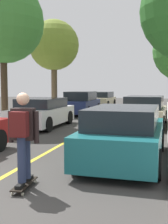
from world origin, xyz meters
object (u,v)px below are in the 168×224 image
Objects in this scene: street_tree_left_near at (54,46)px; skateboarder at (23,133)px; parked_car_left_far at (81,103)px; street_tree_left_nearest at (3,22)px; skateboard at (25,184)px; parked_car_left_near at (42,113)px; parked_car_right_near at (145,111)px; parked_car_right_nearest at (125,135)px; parked_car_left_farthest at (102,100)px.

skateboarder is at bearing -70.72° from street_tree_left_near.
parked_car_left_far is at bearing 102.18° from skateboarder.
skateboarder is (5.01, -14.32, -3.55)m from street_tree_left_near.
skateboarder is at bearing -57.33° from street_tree_left_nearest.
parked_car_left_far is at bearing 102.19° from skateboard.
street_tree_left_nearest is 10.40m from skateboard.
skateboard is (5.01, -7.78, -4.76)m from street_tree_left_nearest.
parked_car_left_near is 1.00× the size of parked_car_right_near.
street_tree_left_nearest is (-6.50, 5.31, 4.17)m from parked_car_right_nearest.
skateboarder reaches higher than skateboard.
street_tree_left_nearest is at bearing 175.16° from parked_car_left_near.
parked_car_left_far is at bearing 111.49° from parked_car_right_nearest.
parked_car_left_far is 1.07× the size of parked_car_right_near.
parked_car_right_near is (4.49, 1.72, 0.02)m from parked_car_left_near.
parked_car_left_near is 4.81m from parked_car_right_near.
parked_car_left_far is 12.26m from parked_car_right_nearest.
street_tree_left_near reaches higher than parked_car_left_near.
parked_car_right_near is (4.49, -11.09, 0.01)m from parked_car_left_farthest.
parked_car_right_near reaches higher than parked_car_right_nearest.
parked_car_left_farthest is 18.50m from parked_car_right_nearest.
parked_car_left_farthest is 2.47× the size of skateboarder.
parked_car_right_nearest is at bearing -48.88° from parked_car_left_near.
parked_car_left_near is 4.65m from street_tree_left_nearest.
parked_car_right_nearest is at bearing -68.51° from parked_car_left_far.
parked_car_left_far is 14.23m from skateboarder.
skateboarder reaches higher than parked_car_left_far.
skateboard is at bearing -70.69° from street_tree_left_near.
parked_car_right_near is at bearing 13.39° from street_tree_left_nearest.
parked_car_right_near is 2.51× the size of skateboarder.
parked_car_right_nearest is 2.93m from skateboarder.
parked_car_left_farthest is 0.62× the size of street_tree_left_nearest.
parked_car_left_near is at bearing -159.07° from parked_car_right_near.
parked_car_right_nearest is 0.66× the size of street_tree_left_near.
parked_car_left_near is 1.02× the size of parked_car_right_nearest.
street_tree_left_nearest reaches higher than skateboarder.
skateboard is (-1.49, -9.33, -0.59)m from parked_car_right_near.
skateboard is at bearing -99.10° from parked_car_right_near.
street_tree_left_nearest reaches higher than parked_car_left_far.
parked_car_left_farthest is 1.00× the size of parked_car_right_nearest.
parked_car_right_near is 0.67× the size of street_tree_left_near.
parked_car_right_nearest is at bearing -39.27° from street_tree_left_nearest.
street_tree_left_near reaches higher than skateboarder.
parked_car_left_farthest is 7.56m from street_tree_left_near.
street_tree_left_nearest is at bearing -90.00° from street_tree_left_near.
street_tree_left_nearest reaches higher than skateboard.
street_tree_left_nearest is 10.03m from skateboarder.
parked_car_right_nearest is at bearing -75.96° from parked_car_left_farthest.
parked_car_right_near is (-0.00, 6.86, -0.00)m from parked_car_right_nearest.
parked_car_left_far is at bearing 71.77° from street_tree_left_nearest.
skateboarder reaches higher than parked_car_left_farthest.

